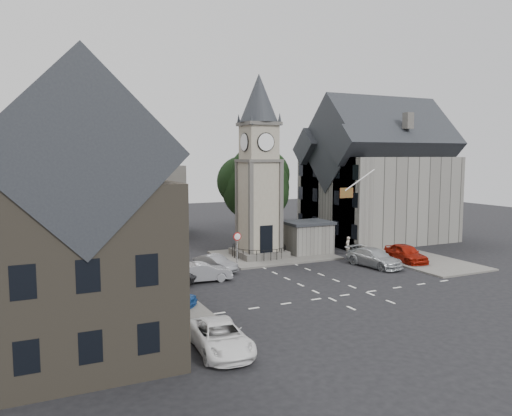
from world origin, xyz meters
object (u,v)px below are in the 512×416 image
car_west_blue (166,296)px  pedestrian (348,246)px  clock_tower (259,167)px  car_east_red (406,253)px  stone_shelter (308,237)px

car_west_blue → pedestrian: pedestrian is taller
clock_tower → car_east_red: bearing=-34.8°
clock_tower → stone_shelter: 8.15m
stone_shelter → car_east_red: 8.92m
car_east_red → car_west_blue: bearing=-162.9°
clock_tower → car_east_red: 14.74m
car_east_red → pedestrian: size_ratio=2.76×
clock_tower → stone_shelter: size_ratio=3.78×
car_west_blue → car_east_red: size_ratio=0.82×
clock_tower → stone_shelter: (4.80, -0.49, -6.57)m
stone_shelter → clock_tower: bearing=174.2°
clock_tower → car_west_blue: clock_tower is taller
car_west_blue → clock_tower: bearing=-9.0°
car_east_red → pedestrian: bearing=124.6°
clock_tower → stone_shelter: bearing=-5.8°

